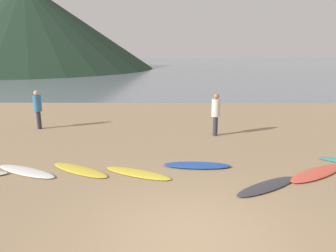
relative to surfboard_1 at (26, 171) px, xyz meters
name	(u,v)px	position (x,y,z in m)	size (l,w,h in m)	color
ground_plane	(179,123)	(4.55, 6.79, -0.14)	(120.00, 120.00, 0.20)	#997C5B
ocean_water	(173,65)	(4.55, 61.99, -0.04)	(140.00, 100.00, 0.01)	slate
headland_hill	(28,26)	(-20.25, 47.32, 7.05)	(42.29, 42.29, 14.18)	#1E3323
surfboard_1	(26,171)	(0.00, 0.00, 0.00)	(2.16, 0.52, 0.07)	white
surfboard_2	(80,170)	(1.52, 0.13, -0.01)	(2.11, 0.54, 0.06)	yellow
surfboard_3	(137,173)	(3.24, -0.08, -0.01)	(2.11, 0.53, 0.06)	yellow
surfboard_4	(197,165)	(4.98, 0.53, 0.01)	(2.02, 0.58, 0.09)	#1E479E
surfboard_5	(267,186)	(6.68, -0.93, 0.00)	(2.14, 0.51, 0.07)	#333338
surfboard_6	(317,173)	(8.34, -0.05, 0.00)	(2.30, 0.59, 0.08)	#D84C38
person_0	(216,111)	(6.00, 4.07, 0.99)	(0.35, 0.35, 1.74)	#2D2D38
person_2	(38,106)	(-1.69, 5.11, 0.97)	(0.35, 0.35, 1.71)	#2D2D38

